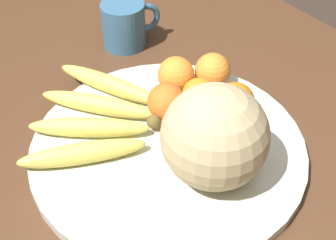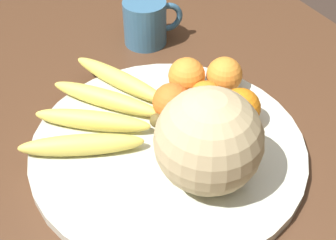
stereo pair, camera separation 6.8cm
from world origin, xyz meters
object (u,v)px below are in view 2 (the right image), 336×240
at_px(orange_mid_center, 172,102).
at_px(orange_back_right, 187,76).
at_px(banana_bunch, 102,110).
at_px(orange_back_left, 206,98).
at_px(fruit_bowl, 168,148).
at_px(ceramic_mug, 146,22).
at_px(kitchen_table, 153,193).
at_px(orange_front_right, 240,108).
at_px(produce_tag, 192,122).
at_px(melon, 209,141).
at_px(orange_front_left, 224,75).

height_order(orange_mid_center, orange_back_right, orange_back_right).
distance_m(banana_bunch, orange_back_right, 0.16).
bearing_deg(orange_back_left, fruit_bowl, -66.83).
bearing_deg(ceramic_mug, kitchen_table, -25.04).
height_order(orange_front_right, produce_tag, orange_front_right).
relative_size(kitchen_table, orange_front_right, 20.27).
bearing_deg(kitchen_table, melon, 23.31).
bearing_deg(orange_mid_center, orange_front_right, 53.33).
height_order(kitchen_table, produce_tag, produce_tag).
xyz_separation_m(orange_front_right, ceramic_mug, (-0.31, -0.01, -0.01)).
bearing_deg(melon, banana_bunch, -156.86).
xyz_separation_m(banana_bunch, ceramic_mug, (-0.19, 0.18, 0.01)).
relative_size(banana_bunch, orange_mid_center, 4.35).
height_order(kitchen_table, melon, melon).
xyz_separation_m(kitchen_table, melon, (0.09, 0.04, 0.19)).
xyz_separation_m(fruit_bowl, produce_tag, (-0.02, 0.06, 0.01)).
relative_size(kitchen_table, banana_bunch, 4.82).
xyz_separation_m(orange_front_left, orange_mid_center, (0.02, -0.11, 0.00)).
bearing_deg(orange_back_right, orange_back_left, 0.59).
xyz_separation_m(melon, orange_front_right, (-0.07, 0.11, -0.04)).
bearing_deg(ceramic_mug, melon, -14.12).
relative_size(banana_bunch, produce_tag, 3.51).
xyz_separation_m(melon, orange_back_right, (-0.19, 0.07, -0.04)).
bearing_deg(fruit_bowl, produce_tag, 112.32).
bearing_deg(banana_bunch, kitchen_table, 157.49).
distance_m(kitchen_table, orange_front_right, 0.21).
distance_m(orange_back_right, ceramic_mug, 0.20).
relative_size(orange_back_left, produce_tag, 0.73).
bearing_deg(melon, kitchen_table, -156.69).
bearing_deg(orange_front_right, kitchen_table, -97.56).
relative_size(orange_mid_center, ceramic_mug, 0.51).
distance_m(banana_bunch, orange_mid_center, 0.11).
xyz_separation_m(orange_back_right, produce_tag, (0.08, -0.03, -0.03)).
height_order(kitchen_table, orange_back_left, orange_back_left).
height_order(orange_front_right, orange_back_left, orange_front_right).
distance_m(banana_bunch, orange_back_left, 0.17).
xyz_separation_m(orange_front_left, produce_tag, (0.05, -0.09, -0.03)).
bearing_deg(produce_tag, orange_front_right, 63.58).
xyz_separation_m(orange_back_right, ceramic_mug, (-0.20, 0.02, -0.00)).
bearing_deg(ceramic_mug, orange_front_left, 9.36).
bearing_deg(produce_tag, melon, -18.71).
bearing_deg(orange_back_right, kitchen_table, -50.82).
relative_size(orange_back_left, orange_back_right, 0.89).
bearing_deg(orange_front_left, produce_tag, -61.36).
height_order(orange_mid_center, orange_back_left, orange_mid_center).
bearing_deg(fruit_bowl, orange_back_left, 113.17).
relative_size(kitchen_table, melon, 8.80).
height_order(fruit_bowl, orange_back_left, orange_back_left).
bearing_deg(produce_tag, kitchen_table, -76.27).
bearing_deg(banana_bunch, orange_front_left, -143.69).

